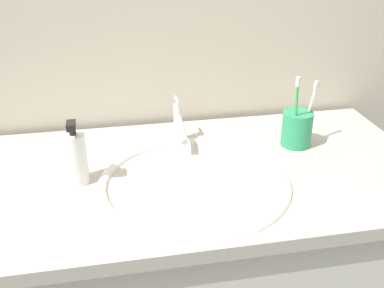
{
  "coord_description": "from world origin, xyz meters",
  "views": [
    {
      "loc": [
        -0.16,
        -0.98,
        1.48
      ],
      "look_at": [
        0.02,
        -0.03,
        0.99
      ],
      "focal_mm": 42.89,
      "sensor_mm": 36.0,
      "label": 1
    }
  ],
  "objects_px": {
    "toothbrush_cup": "(297,129)",
    "toothbrush_white": "(310,108)",
    "faucet": "(179,124)",
    "toothbrush_green": "(296,108)",
    "soap_dispenser": "(76,158)"
  },
  "relations": [
    {
      "from": "faucet",
      "to": "toothbrush_white",
      "type": "height_order",
      "value": "toothbrush_white"
    },
    {
      "from": "faucet",
      "to": "toothbrush_white",
      "type": "bearing_deg",
      "value": -10.44
    },
    {
      "from": "toothbrush_green",
      "to": "soap_dispenser",
      "type": "distance_m",
      "value": 0.58
    },
    {
      "from": "toothbrush_cup",
      "to": "soap_dispenser",
      "type": "relative_size",
      "value": 0.59
    },
    {
      "from": "toothbrush_white",
      "to": "soap_dispenser",
      "type": "bearing_deg",
      "value": -170.75
    },
    {
      "from": "toothbrush_white",
      "to": "toothbrush_green",
      "type": "xyz_separation_m",
      "value": [
        -0.05,
        -0.03,
        0.01
      ]
    },
    {
      "from": "toothbrush_cup",
      "to": "toothbrush_white",
      "type": "xyz_separation_m",
      "value": [
        0.03,
        0.01,
        0.06
      ]
    },
    {
      "from": "toothbrush_white",
      "to": "faucet",
      "type": "bearing_deg",
      "value": 169.56
    },
    {
      "from": "toothbrush_green",
      "to": "toothbrush_white",
      "type": "bearing_deg",
      "value": 26.99
    },
    {
      "from": "toothbrush_green",
      "to": "soap_dispenser",
      "type": "xyz_separation_m",
      "value": [
        -0.57,
        -0.07,
        -0.05
      ]
    },
    {
      "from": "faucet",
      "to": "soap_dispenser",
      "type": "height_order",
      "value": "soap_dispenser"
    },
    {
      "from": "toothbrush_white",
      "to": "toothbrush_green",
      "type": "relative_size",
      "value": 0.87
    },
    {
      "from": "soap_dispenser",
      "to": "toothbrush_white",
      "type": "bearing_deg",
      "value": 9.25
    },
    {
      "from": "toothbrush_white",
      "to": "toothbrush_green",
      "type": "height_order",
      "value": "toothbrush_green"
    },
    {
      "from": "toothbrush_cup",
      "to": "toothbrush_white",
      "type": "distance_m",
      "value": 0.07
    }
  ]
}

